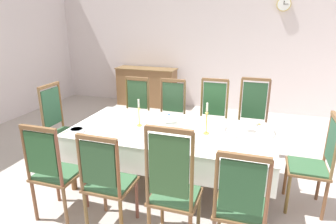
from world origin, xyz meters
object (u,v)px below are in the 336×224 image
(bowl_near_left, at_px, (251,123))
(candlestick_west, at_px, (139,115))
(candlestick_east, at_px, (207,121))
(mounted_clock, at_px, (284,4))
(bowl_near_right, at_px, (77,130))
(spoon_secondary, at_px, (70,130))
(chair_north_c, at_px, (212,118))
(sideboard, at_px, (147,87))
(spoon_primary, at_px, (260,124))
(soup_tureen, at_px, (169,122))
(chair_head_west, at_px, (61,126))
(chair_north_d, at_px, (252,121))
(chair_south_b, at_px, (107,180))
(dining_table, at_px, (171,135))
(chair_south_a, at_px, (53,170))
(chair_south_d, at_px, (240,205))
(chair_north_a, at_px, (135,111))
(chair_head_east, at_px, (315,162))
(chair_north_b, at_px, (170,115))

(bowl_near_left, bearing_deg, candlestick_west, -160.18)
(candlestick_east, relative_size, mounted_clock, 1.37)
(bowl_near_right, relative_size, spoon_secondary, 1.00)
(chair_north_c, distance_m, mounted_clock, 3.11)
(bowl_near_left, xyz_separation_m, sideboard, (-2.54, 2.71, -0.31))
(candlestick_east, height_order, mounted_clock, mounted_clock)
(spoon_primary, bearing_deg, soup_tureen, -163.85)
(soup_tureen, distance_m, candlestick_west, 0.40)
(chair_head_west, xyz_separation_m, bowl_near_left, (2.53, 0.48, 0.16))
(chair_north_d, distance_m, chair_head_west, 2.73)
(chair_south_b, xyz_separation_m, mounted_clock, (1.60, 4.45, 1.73))
(chair_north_c, height_order, sideboard, chair_north_c)
(candlestick_east, height_order, spoon_primary, candlestick_east)
(soup_tureen, xyz_separation_m, spoon_secondary, (-1.13, -0.40, -0.09))
(spoon_secondary, bearing_deg, dining_table, 36.17)
(candlestick_west, height_order, sideboard, candlestick_west)
(bowl_near_right, bearing_deg, chair_south_b, -38.99)
(chair_south_a, xyz_separation_m, bowl_near_left, (1.86, 1.49, 0.20))
(chair_south_b, height_order, bowl_near_left, chair_south_b)
(mounted_clock, bearing_deg, sideboard, -175.16)
(chair_south_a, bearing_deg, bowl_near_right, 99.90)
(chair_north_c, bearing_deg, spoon_secondary, 43.48)
(chair_south_d, height_order, bowl_near_right, chair_south_d)
(chair_north_c, height_order, candlestick_west, chair_north_c)
(chair_north_a, height_order, sideboard, chair_north_a)
(chair_south_a, distance_m, mounted_clock, 5.26)
(chair_south_a, bearing_deg, candlestick_west, 62.56)
(chair_head_east, relative_size, candlestick_east, 2.90)
(chair_south_d, bearing_deg, chair_north_a, 132.75)
(sideboard, bearing_deg, mounted_clock, -175.16)
(dining_table, xyz_separation_m, chair_north_c, (0.33, 1.01, -0.08))
(chair_north_d, bearing_deg, chair_south_a, 47.34)
(chair_north_a, xyz_separation_m, chair_north_c, (1.28, 0.00, 0.02))
(chair_south_b, relative_size, chair_north_c, 0.91)
(dining_table, bearing_deg, chair_south_b, -108.22)
(chair_north_c, bearing_deg, chair_south_b, 71.85)
(chair_south_a, xyz_separation_m, soup_tureen, (0.92, 1.01, 0.28))
(soup_tureen, bearing_deg, sideboard, 116.47)
(dining_table, height_order, bowl_near_left, bowl_near_left)
(sideboard, bearing_deg, chair_south_a, 99.13)
(candlestick_west, xyz_separation_m, bowl_near_right, (-0.62, -0.42, -0.11))
(dining_table, xyz_separation_m, chair_south_d, (0.92, -1.01, -0.11))
(chair_south_d, distance_m, soup_tureen, 1.41)
(candlestick_east, distance_m, mounted_clock, 3.81)
(chair_south_b, height_order, chair_head_east, chair_head_east)
(chair_head_west, distance_m, bowl_near_left, 2.59)
(chair_head_east, relative_size, sideboard, 0.76)
(chair_north_c, relative_size, spoon_primary, 6.66)
(spoon_primary, bearing_deg, chair_north_b, 149.87)
(bowl_near_right, bearing_deg, sideboard, 99.00)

